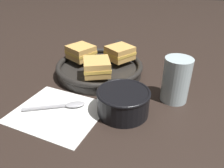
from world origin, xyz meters
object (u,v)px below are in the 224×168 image
object	(u,v)px
skillet	(100,68)
sandwich_near_right	(81,52)
sandwich_far_left	(97,67)
soup_bowl	(123,100)
sandwich_near_left	(120,53)
drinking_glass	(176,80)
spoon	(67,105)

from	to	relation	value
skillet	sandwich_near_right	distance (m)	0.09
sandwich_far_left	soup_bowl	bearing A→B (deg)	-45.62
skillet	sandwich_far_left	distance (m)	0.09
soup_bowl	sandwich_near_left	size ratio (longest dim) A/B	1.19
sandwich_near_left	drinking_glass	xyz separation A→B (m)	(0.20, -0.15, -0.00)
soup_bowl	skillet	world-z (taller)	soup_bowl
spoon	sandwich_near_left	bearing A→B (deg)	47.66
soup_bowl	sandwich_near_left	xyz separation A→B (m)	(-0.07, 0.25, 0.03)
soup_bowl	sandwich_near_right	size ratio (longest dim) A/B	1.22
sandwich_near_right	drinking_glass	world-z (taller)	drinking_glass
sandwich_near_left	drinking_glass	world-z (taller)	drinking_glass
soup_bowl	sandwich_near_left	bearing A→B (deg)	106.67
spoon	sandwich_far_left	world-z (taller)	sandwich_far_left
spoon	sandwich_near_right	distance (m)	0.25
spoon	sandwich_far_left	xyz separation A→B (m)	(0.04, 0.14, 0.06)
soup_bowl	skillet	xyz separation A→B (m)	(-0.13, 0.20, -0.02)
spoon	sandwich_near_left	world-z (taller)	sandwich_near_left
sandwich_near_right	spoon	bearing A→B (deg)	-76.47
spoon	sandwich_far_left	distance (m)	0.16
skillet	sandwich_far_left	xyz separation A→B (m)	(0.02, -0.08, 0.04)
soup_bowl	drinking_glass	size ratio (longest dim) A/B	1.09
sandwich_near_left	sandwich_far_left	xyz separation A→B (m)	(-0.04, -0.13, 0.00)
sandwich_near_right	drinking_glass	xyz separation A→B (m)	(0.33, -0.11, -0.00)
spoon	sandwich_near_right	bearing A→B (deg)	77.00
sandwich_near_right	sandwich_far_left	distance (m)	0.14
soup_bowl	skillet	distance (m)	0.24
skillet	sandwich_near_left	xyz separation A→B (m)	(0.06, 0.05, 0.04)
sandwich_near_right	drinking_glass	bearing A→B (deg)	-18.91
sandwich_near_left	sandwich_far_left	bearing A→B (deg)	-106.08
spoon	drinking_glass	bearing A→B (deg)	-2.17
spoon	drinking_glass	distance (m)	0.31
soup_bowl	spoon	bearing A→B (deg)	-171.07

